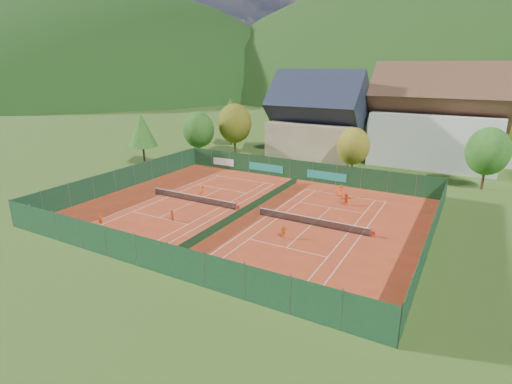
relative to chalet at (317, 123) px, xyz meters
The scene contains 30 objects.
ground 30.87m from the chalet, 84.29° to the right, with size 600.00×600.00×0.00m, color #325019.
clay_pad 30.87m from the chalet, 84.29° to the right, with size 40.00×32.00×0.01m, color #A63318.
court_markings_left 31.12m from the chalet, 99.46° to the right, with size 11.03×23.83×0.00m.
court_markings_right 32.63m from the chalet, 69.86° to the right, with size 11.03×23.83×0.00m.
tennis_net_left 31.00m from the chalet, 99.17° to the right, with size 13.30×0.10×1.02m.
tennis_net_right 32.59m from the chalet, 69.60° to the right, with size 13.30×0.10×1.02m.
court_divider 30.77m from the chalet, 84.29° to the right, with size 0.03×28.80×1.00m.
fence_north 15.14m from the chalet, 79.70° to the right, with size 40.00×0.10×3.00m.
fence_south 46.38m from the chalet, 86.27° to the right, with size 40.00×0.04×3.00m.
fence_west 34.86m from the chalet, 119.54° to the right, with size 0.04×32.00×3.00m.
fence_east 38.11m from the chalet, 52.48° to the right, with size 0.09×32.00×3.00m.
chalet is the anchor object (origin of this frame).
hotel_block_a 19.94m from the chalet, 17.53° to the left, with size 21.60×11.00×17.25m.
tree_west_front 21.51m from the chalet, 152.24° to the right, with size 5.72×5.72×8.69m.
tree_west_mid 15.53m from the chalet, 165.07° to the right, with size 6.44×6.44×9.78m.
tree_west_back 21.38m from the chalet, 169.22° to the left, with size 5.60×5.60×10.00m.
tree_center 12.19m from the chalet, 41.63° to the right, with size 5.01×5.01×7.60m.
tree_east_front 27.69m from the chalet, 12.53° to the right, with size 5.72×5.72×8.69m.
tree_west_side 30.81m from the chalet, 144.25° to the right, with size 5.04×5.04×9.00m.
tree_east_back 30.68m from the chalet, 19.03° to the left, with size 7.15×7.15×10.86m.
mountain_backdrop 211.04m from the chalet, 81.19° to the left, with size 820.00×530.00×242.00m.
ball_hopper 45.92m from the chalet, 68.70° to the right, with size 0.34×0.34×0.80m.
loose_ball_0 36.45m from the chalet, 101.01° to the right, with size 0.07×0.07×0.07m, color #CCD833.
loose_ball_1 38.47m from the chalet, 77.53° to the right, with size 0.07×0.07×0.07m, color #CCD833.
player_left_near 42.48m from the chalet, 102.58° to the right, with size 0.47×0.31×1.29m, color #D54412.
player_left_mid 37.12m from the chalet, 94.72° to the right, with size 0.63×0.49×1.29m, color #DC4E13.
player_left_far 28.68m from the chalet, 101.14° to the right, with size 0.99×0.57×1.53m, color #FA5E16.
player_right_near 36.28m from the chalet, 74.21° to the right, with size 0.82×0.34×1.40m, color orange.
player_right_far_a 22.22m from the chalet, 60.21° to the right, with size 0.75×0.49×1.53m, color #F44B15.
player_right_far_b 25.67m from the chalet, 60.46° to the right, with size 1.43×0.45×1.54m, color #E64B14.
Camera 1 is at (22.34, -38.13, 16.75)m, focal length 28.00 mm.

